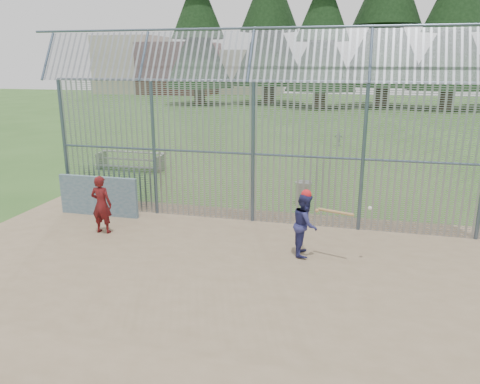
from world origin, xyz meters
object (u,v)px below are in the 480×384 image
(dugout_wall, at_px, (99,196))
(batter, at_px, (305,224))
(bleacher, at_px, (131,160))
(onlooker, at_px, (101,204))
(trash_can, at_px, (303,193))

(dugout_wall, distance_m, batter, 6.52)
(bleacher, bearing_deg, batter, -41.95)
(dugout_wall, relative_size, batter, 1.65)
(onlooker, xyz_separation_m, trash_can, (4.96, 3.99, -0.43))
(onlooker, bearing_deg, dugout_wall, -56.35)
(onlooker, distance_m, trash_can, 6.38)
(dugout_wall, height_order, batter, batter)
(onlooker, height_order, trash_can, onlooker)
(dugout_wall, xyz_separation_m, trash_can, (5.83, 2.68, -0.24))
(dugout_wall, xyz_separation_m, onlooker, (0.87, -1.31, 0.19))
(dugout_wall, relative_size, onlooker, 1.58)
(dugout_wall, bearing_deg, batter, -13.15)
(onlooker, bearing_deg, trash_can, -141.10)
(dugout_wall, height_order, onlooker, onlooker)
(batter, height_order, trash_can, batter)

